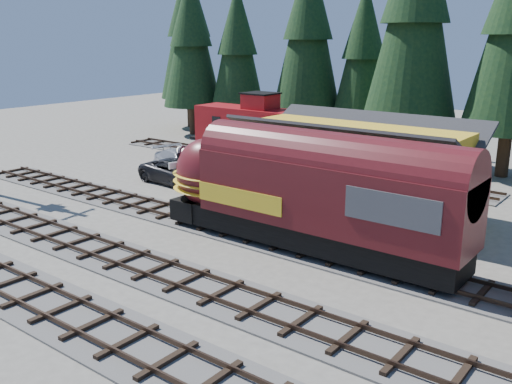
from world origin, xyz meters
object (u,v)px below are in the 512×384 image
Objects in this scene: locomotive at (298,196)px; caboose at (251,129)px; pickup_truck_a at (178,172)px; pickup_truck_b at (185,164)px; depot at (355,160)px.

caboose is (-13.69, 14.00, -0.02)m from locomotive.
pickup_truck_a is (0.86, -8.93, -1.65)m from caboose.
depot is at bearing -70.49° from pickup_truck_b.
pickup_truck_a is at bearing -131.88° from pickup_truck_b.
pickup_truck_a is 0.88× the size of pickup_truck_b.
depot is 1.94× the size of pickup_truck_b.
locomotive is at bearing -84.69° from depot.
caboose reaches higher than pickup_truck_b.
depot is 15.09m from caboose.
depot is 2.20× the size of pickup_truck_a.
pickup_truck_a is 1.68m from pickup_truck_b.
pickup_truck_b is (0.07, -7.46, -1.50)m from caboose.
pickup_truck_b is at bearing 179.83° from depot.
depot reaches higher than pickup_truck_b.
depot is 12.50m from pickup_truck_a.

